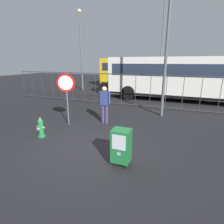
% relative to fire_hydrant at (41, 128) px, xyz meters
% --- Properties ---
extents(ground_plane, '(60.00, 60.00, 0.00)m').
position_rel_fire_hydrant_xyz_m(ground_plane, '(2.06, -0.04, -0.35)').
color(ground_plane, black).
extents(fire_hydrant, '(0.33, 0.32, 0.75)m').
position_rel_fire_hydrant_xyz_m(fire_hydrant, '(0.00, 0.00, 0.00)').
color(fire_hydrant, '#1E7238').
rests_on(fire_hydrant, ground_plane).
extents(newspaper_box_primary, '(0.48, 0.42, 1.02)m').
position_rel_fire_hydrant_xyz_m(newspaper_box_primary, '(3.35, -0.68, 0.22)').
color(newspaper_box_primary, black).
rests_on(newspaper_box_primary, ground_plane).
extents(stop_sign, '(0.71, 0.31, 2.23)m').
position_rel_fire_hydrant_xyz_m(stop_sign, '(0.17, 1.46, 1.25)').
color(stop_sign, '#4C4F54').
rests_on(stop_sign, ground_plane).
extents(pedestrian, '(0.55, 0.22, 1.67)m').
position_rel_fire_hydrant_xyz_m(pedestrian, '(1.56, 2.28, 0.60)').
color(pedestrian, '#382D51').
rests_on(pedestrian, ground_plane).
extents(fence_barrier, '(18.03, 0.04, 2.00)m').
position_rel_fire_hydrant_xyz_m(fence_barrier, '(2.06, 5.78, 0.67)').
color(fence_barrier, '#2D2D33').
rests_on(fence_barrier, ground_plane).
extents(bus_near, '(10.54, 2.93, 3.00)m').
position_rel_fire_hydrant_xyz_m(bus_near, '(4.75, 8.78, 1.36)').
color(bus_near, beige).
rests_on(bus_near, ground_plane).
extents(bus_far, '(10.74, 3.87, 3.00)m').
position_rel_fire_hydrant_xyz_m(bus_far, '(1.58, 13.61, 1.36)').
color(bus_far, gold).
rests_on(bus_far, ground_plane).
extents(street_light_near_left, '(0.32, 0.32, 7.16)m').
position_rel_fire_hydrant_xyz_m(street_light_near_left, '(3.83, 4.39, 3.79)').
color(street_light_near_left, '#4C4F54').
rests_on(street_light_near_left, ground_plane).
extents(street_light_near_right, '(0.32, 0.32, 7.13)m').
position_rel_fire_hydrant_xyz_m(street_light_near_right, '(-4.42, 10.43, 3.78)').
color(street_light_near_right, '#4C4F54').
rests_on(street_light_near_right, ground_plane).
extents(street_light_far_left, '(0.32, 0.32, 8.37)m').
position_rel_fire_hydrant_xyz_m(street_light_far_left, '(2.46, 13.91, 4.42)').
color(street_light_far_left, '#4C4F54').
rests_on(street_light_far_left, ground_plane).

